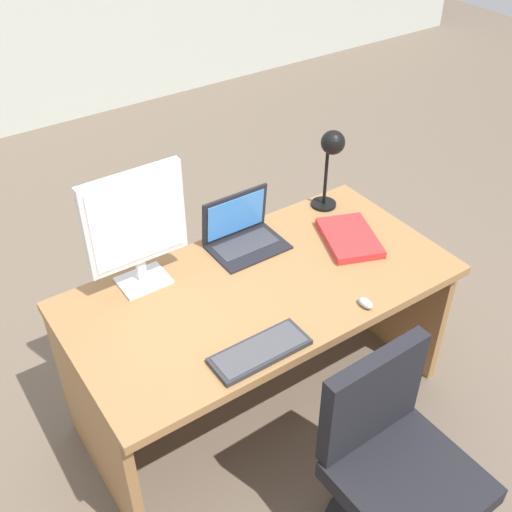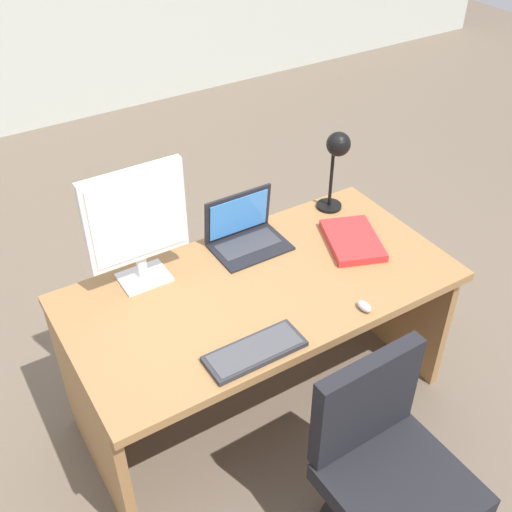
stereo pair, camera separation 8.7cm
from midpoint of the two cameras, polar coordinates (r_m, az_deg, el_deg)
name	(u,v)px [view 1 (the left image)]	position (r m, az deg, el deg)	size (l,w,h in m)	color
ground	(127,246)	(4.06, -12.32, 0.93)	(12.00, 12.00, 0.00)	#6B5B4C
desk	(255,314)	(2.71, -0.99, -5.38)	(1.60, 0.81, 0.72)	#9E7042
monitor	(135,223)	(2.43, -11.98, 2.93)	(0.41, 0.16, 0.51)	silver
laptop	(241,229)	(2.74, -2.34, 2.50)	(0.32, 0.24, 0.23)	black
keyboard	(260,351)	(2.26, -0.75, -8.70)	(0.37, 0.14, 0.02)	#2D2D33
mouse	(366,303)	(2.46, 8.99, -4.29)	(0.04, 0.07, 0.03)	#B7BABF
desk_lamp	(331,153)	(2.87, 6.02, 9.36)	(0.12, 0.14, 0.40)	black
book	(349,238)	(2.79, 7.66, 1.65)	(0.32, 0.38, 0.03)	red
office_chair	(394,481)	(2.43, 11.47, -19.57)	(0.56, 0.56, 0.86)	black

